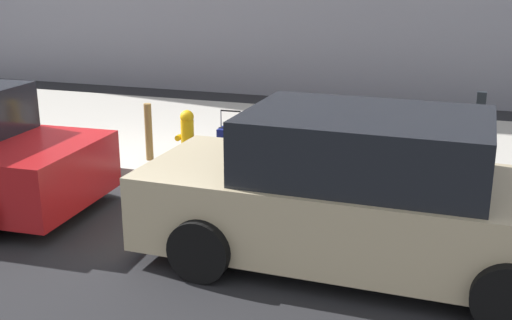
# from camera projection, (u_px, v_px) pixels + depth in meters

# --- Properties ---
(ground_plane) EXTENTS (40.00, 40.00, 0.00)m
(ground_plane) POSITION_uv_depth(u_px,v_px,m) (116.00, 176.00, 9.48)
(ground_plane) COLOR black
(sidewalk_curb) EXTENTS (18.00, 5.00, 0.14)m
(sidewalk_curb) POSITION_uv_depth(u_px,v_px,m) (186.00, 132.00, 11.73)
(sidewalk_curb) COLOR #ADA89E
(sidewalk_curb) RESTS_ON ground_plane
(suitcase_teal_0) EXTENTS (0.44, 0.24, 0.78)m
(suitcase_teal_0) POSITION_uv_depth(u_px,v_px,m) (401.00, 163.00, 8.69)
(suitcase_teal_0) COLOR #0F606B
(suitcase_teal_0) RESTS_ON sidewalk_curb
(suitcase_red_1) EXTENTS (0.37, 0.22, 0.79)m
(suitcase_red_1) POSITION_uv_depth(u_px,v_px,m) (366.00, 158.00, 8.91)
(suitcase_red_1) COLOR red
(suitcase_red_1) RESTS_ON sidewalk_curb
(suitcase_olive_2) EXTENTS (0.48, 0.25, 0.99)m
(suitcase_olive_2) POSITION_uv_depth(u_px,v_px,m) (329.00, 153.00, 8.99)
(suitcase_olive_2) COLOR #59601E
(suitcase_olive_2) RESTS_ON sidewalk_curb
(suitcase_silver_3) EXTENTS (0.41, 0.20, 0.57)m
(suitcase_silver_3) POSITION_uv_depth(u_px,v_px,m) (292.00, 155.00, 9.17)
(suitcase_silver_3) COLOR #9EA0A8
(suitcase_silver_3) RESTS_ON sidewalk_curb
(suitcase_black_4) EXTENTS (0.39, 0.25, 0.65)m
(suitcase_black_4) POSITION_uv_depth(u_px,v_px,m) (262.00, 148.00, 9.36)
(suitcase_black_4) COLOR black
(suitcase_black_4) RESTS_ON sidewalk_curb
(suitcase_navy_5) EXTENTS (0.37, 0.27, 0.85)m
(suitcase_navy_5) POSITION_uv_depth(u_px,v_px,m) (231.00, 147.00, 9.46)
(suitcase_navy_5) COLOR navy
(suitcase_navy_5) RESTS_ON sidewalk_curb
(fire_hydrant) EXTENTS (0.39, 0.21, 0.79)m
(fire_hydrant) POSITION_uv_depth(u_px,v_px,m) (187.00, 134.00, 9.67)
(fire_hydrant) COLOR #D89E0C
(fire_hydrant) RESTS_ON sidewalk_curb
(bollard_post) EXTENTS (0.11, 0.11, 0.88)m
(bollard_post) POSITION_uv_depth(u_px,v_px,m) (149.00, 132.00, 9.70)
(bollard_post) COLOR brown
(bollard_post) RESTS_ON sidewalk_curb
(parking_meter) EXTENTS (0.12, 0.09, 1.27)m
(parking_meter) POSITION_uv_depth(u_px,v_px,m) (479.00, 125.00, 8.51)
(parking_meter) COLOR slate
(parking_meter) RESTS_ON sidewalk_curb
(parked_car_beige_0) EXTENTS (4.62, 2.12, 1.61)m
(parked_car_beige_0) POSITION_uv_depth(u_px,v_px,m) (363.00, 195.00, 6.50)
(parked_car_beige_0) COLOR tan
(parked_car_beige_0) RESTS_ON ground_plane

